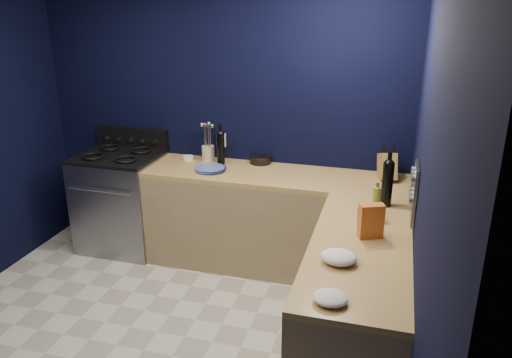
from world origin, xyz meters
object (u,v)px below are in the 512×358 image
(gas_range, at_px, (122,203))
(knife_block, at_px, (387,167))
(plate_stack, at_px, (210,169))
(utensil_crock, at_px, (208,153))
(crouton_bag, at_px, (371,221))

(gas_range, relative_size, knife_block, 4.09)
(gas_range, relative_size, plate_stack, 3.52)
(utensil_crock, relative_size, knife_block, 0.65)
(plate_stack, xyz_separation_m, knife_block, (1.52, 0.20, 0.10))
(utensil_crock, distance_m, crouton_bag, 1.99)
(utensil_crock, distance_m, knife_block, 1.64)
(plate_stack, height_order, crouton_bag, crouton_bag)
(gas_range, distance_m, utensil_crock, 1.00)
(gas_range, bearing_deg, knife_block, 3.29)
(utensil_crock, xyz_separation_m, crouton_bag, (1.57, -1.22, 0.04))
(knife_block, distance_m, crouton_bag, 1.16)
(gas_range, height_order, crouton_bag, crouton_bag)
(gas_range, height_order, utensil_crock, utensil_crock)
(plate_stack, distance_m, crouton_bag, 1.74)
(utensil_crock, bearing_deg, plate_stack, -65.72)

